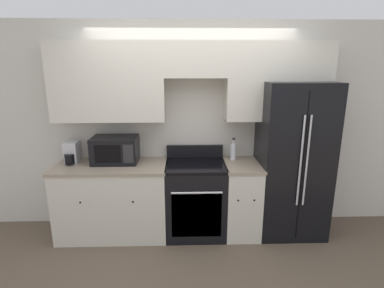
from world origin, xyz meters
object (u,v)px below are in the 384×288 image
at_px(refrigerator, 291,159).
at_px(bottle, 233,151).
at_px(oven_range, 196,198).
at_px(microwave, 115,150).

relative_size(refrigerator, bottle, 6.74).
distance_m(oven_range, microwave, 1.16).
bearing_deg(bottle, microwave, -177.55).
bearing_deg(microwave, bottle, 2.45).
height_order(microwave, bottle, microwave).
relative_size(oven_range, refrigerator, 0.57).
height_order(refrigerator, microwave, refrigerator).
distance_m(microwave, bottle, 1.46).
bearing_deg(bottle, oven_range, -161.49).
xyz_separation_m(microwave, bottle, (1.46, 0.06, -0.05)).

